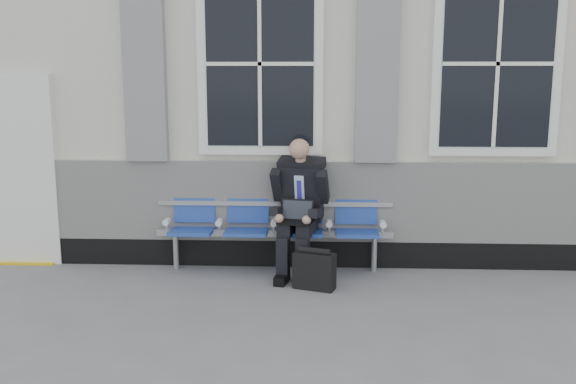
{
  "coord_description": "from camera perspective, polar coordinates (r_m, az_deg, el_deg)",
  "views": [
    {
      "loc": [
        -1.53,
        -5.52,
        2.18
      ],
      "look_at": [
        -1.83,
        0.9,
        0.96
      ],
      "focal_mm": 40.0,
      "sensor_mm": 36.0,
      "label": 1
    }
  ],
  "objects": [
    {
      "name": "ground",
      "position": [
        6.13,
        17.2,
        -10.59
      ],
      "size": [
        70.0,
        70.0,
        0.0
      ],
      "primitive_type": "plane",
      "color": "slate",
      "rests_on": "ground"
    },
    {
      "name": "station_building",
      "position": [
        9.12,
        12.4,
        10.77
      ],
      "size": [
        14.4,
        4.4,
        4.49
      ],
      "color": "beige",
      "rests_on": "ground"
    },
    {
      "name": "bench",
      "position": [
        7.05,
        -1.22,
        -2.61
      ],
      "size": [
        2.6,
        0.47,
        0.91
      ],
      "color": "#9EA0A3",
      "rests_on": "ground"
    },
    {
      "name": "businessman",
      "position": [
        6.85,
        1.01,
        -0.94
      ],
      "size": [
        0.65,
        0.86,
        1.48
      ],
      "color": "black",
      "rests_on": "ground"
    },
    {
      "name": "briefcase",
      "position": [
        6.53,
        2.36,
        -6.94
      ],
      "size": [
        0.45,
        0.3,
        0.43
      ],
      "color": "black",
      "rests_on": "ground"
    }
  ]
}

